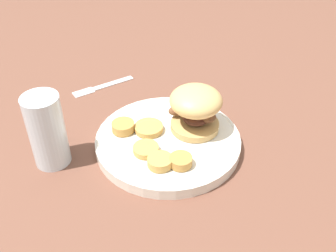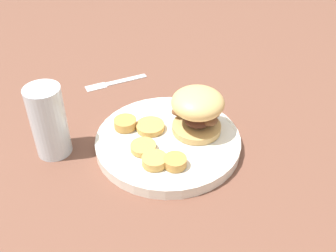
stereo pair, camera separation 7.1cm
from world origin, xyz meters
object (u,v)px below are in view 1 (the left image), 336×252
fork (103,86)px  dinner_plate (168,141)px  drinking_glass (47,131)px  sandwich (196,107)px

fork → dinner_plate: bearing=97.9°
fork → drinking_glass: bearing=49.7°
dinner_plate → drinking_glass: 0.22m
dinner_plate → sandwich: (-0.06, 0.00, 0.06)m
dinner_plate → drinking_glass: bearing=-16.9°
dinner_plate → drinking_glass: drinking_glass is taller
sandwich → fork: sandwich is taller
sandwich → drinking_glass: drinking_glass is taller
sandwich → fork: 0.28m
dinner_plate → fork: bearing=-82.1°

